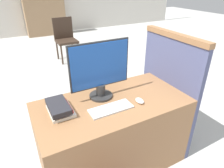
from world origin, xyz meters
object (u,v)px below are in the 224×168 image
Objects in this scene: keyboard at (111,109)px; mouse at (140,101)px; monitor at (100,70)px; book_stack at (59,108)px; far_chair at (65,37)px.

mouse is at bearing -5.02° from keyboard.
monitor is 2.02× the size of book_stack.
far_chair reaches higher than book_stack.
far_chair is (0.56, 3.25, -0.21)m from keyboard.
far_chair reaches higher than mouse.
monitor reaches higher than keyboard.
book_stack is (-0.40, -0.07, -0.22)m from monitor.
monitor is 0.58× the size of far_chair.
mouse is at bearing -44.86° from monitor.
keyboard is 0.42m from book_stack.
far_chair is at bearing 73.01° from book_stack.
book_stack is 0.29× the size of far_chair.
monitor is 3.10m from far_chair.
keyboard is 3.88× the size of mouse.
monitor reaches higher than mouse.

